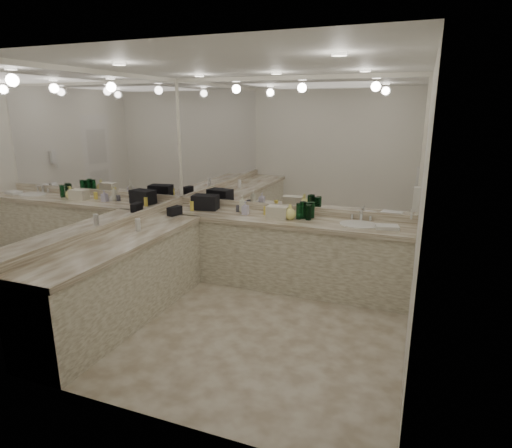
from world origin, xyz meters
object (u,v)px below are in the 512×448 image
at_px(soap_bottle_c, 290,212).
at_px(hand_towel, 387,227).
at_px(sink, 358,225).
at_px(soap_bottle_a, 242,204).
at_px(black_toiletry_bag, 205,202).
at_px(cream_cosmetic_case, 278,212).
at_px(soap_bottle_b, 245,208).
at_px(wall_phone, 416,199).

bearing_deg(soap_bottle_c, hand_towel, -0.95).
xyz_separation_m(sink, soap_bottle_a, (-1.52, 0.09, 0.11)).
xyz_separation_m(black_toiletry_bag, cream_cosmetic_case, (1.06, -0.11, -0.02)).
distance_m(hand_towel, soap_bottle_b, 1.75).
distance_m(black_toiletry_bag, soap_bottle_b, 0.62).
xyz_separation_m(black_toiletry_bag, hand_towel, (2.37, -0.13, -0.08)).
height_order(hand_towel, soap_bottle_c, soap_bottle_c).
relative_size(sink, soap_bottle_a, 2.01).
height_order(black_toiletry_bag, cream_cosmetic_case, black_toiletry_bag).
height_order(hand_towel, soap_bottle_a, soap_bottle_a).
relative_size(sink, wall_phone, 1.83).
xyz_separation_m(sink, soap_bottle_b, (-1.43, -0.02, 0.09)).
height_order(black_toiletry_bag, soap_bottle_b, black_toiletry_bag).
bearing_deg(soap_bottle_b, soap_bottle_a, 130.68).
bearing_deg(soap_bottle_c, black_toiletry_bag, 174.97).
height_order(sink, soap_bottle_a, soap_bottle_a).
distance_m(sink, black_toiletry_bag, 2.04).
distance_m(hand_towel, soap_bottle_a, 1.85).
relative_size(wall_phone, cream_cosmetic_case, 0.91).
relative_size(cream_cosmetic_case, soap_bottle_b, 1.54).
bearing_deg(wall_phone, soap_bottle_a, 164.51).
distance_m(cream_cosmetic_case, soap_bottle_a, 0.55).
bearing_deg(soap_bottle_c, soap_bottle_a, 169.04).
relative_size(wall_phone, soap_bottle_a, 1.10).
relative_size(sink, hand_towel, 1.76).
bearing_deg(sink, soap_bottle_c, -176.78).
bearing_deg(black_toiletry_bag, soap_bottle_a, 2.98).
bearing_deg(sink, soap_bottle_b, -179.31).
height_order(wall_phone, soap_bottle_c, wall_phone).
bearing_deg(soap_bottle_b, cream_cosmetic_case, -3.52).
distance_m(wall_phone, black_toiletry_bag, 2.73).
relative_size(wall_phone, black_toiletry_bag, 0.71).
height_order(black_toiletry_bag, hand_towel, black_toiletry_bag).
relative_size(wall_phone, soap_bottle_c, 1.25).
bearing_deg(cream_cosmetic_case, soap_bottle_b, 178.49).
bearing_deg(wall_phone, soap_bottle_c, 162.37).
xyz_separation_m(sink, cream_cosmetic_case, (-0.98, -0.04, 0.08)).
bearing_deg(soap_bottle_b, sink, 0.69).
bearing_deg(wall_phone, black_toiletry_bag, 168.02).
distance_m(wall_phone, cream_cosmetic_case, 1.69).
height_order(sink, black_toiletry_bag, black_toiletry_bag).
bearing_deg(sink, wall_phone, -39.57).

